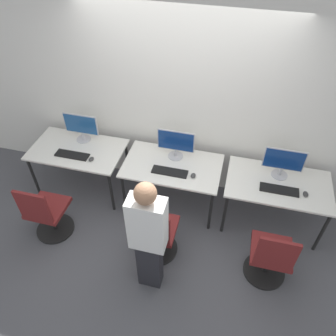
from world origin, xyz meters
The scene contains 18 objects.
ground_plane centered at (0.00, 0.00, 0.00)m, with size 20.00×20.00×0.00m, color #4C4C51.
wall_back centered at (0.00, 0.86, 1.40)m, with size 12.00×0.05×2.80m.
desk_left centered at (-1.32, 0.37, 0.64)m, with size 1.24×0.74×0.71m.
monitor_left centered at (-1.32, 0.59, 0.93)m, with size 0.48×0.20×0.40m.
keyboard_left centered at (-1.32, 0.23, 0.72)m, with size 0.45×0.14×0.02m.
mouse_left centered at (-1.04, 0.21, 0.73)m, with size 0.06×0.09×0.03m.
office_chair_left centered at (-1.37, -0.52, 0.37)m, with size 0.48×0.48×0.90m.
desk_center centered at (0.00, 0.37, 0.64)m, with size 1.24×0.74×0.71m.
monitor_center centered at (0.00, 0.55, 0.93)m, with size 0.48×0.20×0.40m.
keyboard_center centered at (0.00, 0.23, 0.72)m, with size 0.45×0.14×0.02m.
mouse_center centered at (0.30, 0.23, 0.73)m, with size 0.06×0.09×0.03m.
office_chair_center centered at (0.02, -0.48, 0.37)m, with size 0.48×0.48×0.90m.
person_center centered at (0.05, -0.84, 0.85)m, with size 0.36×0.21×1.57m.
desk_right centered at (1.32, 0.37, 0.64)m, with size 1.24×0.74×0.71m.
monitor_right centered at (1.32, 0.52, 0.93)m, with size 0.48×0.20×0.40m.
keyboard_right centered at (1.32, 0.25, 0.72)m, with size 0.45×0.14×0.02m.
mouse_right centered at (1.62, 0.25, 0.73)m, with size 0.06×0.09×0.03m.
office_chair_right centered at (1.31, -0.47, 0.37)m, with size 0.48×0.48×0.90m.
Camera 1 is at (0.70, -2.63, 3.52)m, focal length 35.00 mm.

